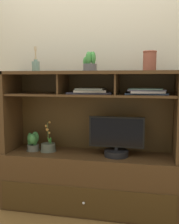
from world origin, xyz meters
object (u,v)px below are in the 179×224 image
at_px(potted_fern, 33,142).
at_px(ceramic_vase, 150,61).
at_px(media_console, 90,167).
at_px(magazine_stack_centre, 146,92).
at_px(diffuser_bottle, 36,66).
at_px(potted_succulent, 90,63).
at_px(tv_monitor, 116,140).
at_px(potted_orchid, 48,147).
at_px(magazine_stack_left, 90,91).

bearing_deg(potted_fern, ceramic_vase, 0.75).
height_order(media_console, magazine_stack_centre, media_console).
distance_m(media_console, ceramic_vase, 1.16).
xyz_separation_m(diffuser_bottle, ceramic_vase, (1.10, -0.02, 0.04)).
relative_size(potted_succulent, ceramic_vase, 1.04).
bearing_deg(magazine_stack_centre, media_console, 179.12).
xyz_separation_m(potted_fern, diffuser_bottle, (0.03, 0.04, 0.76)).
height_order(media_console, tv_monitor, media_console).
relative_size(potted_fern, magazine_stack_centre, 0.49).
height_order(tv_monitor, diffuser_bottle, diffuser_bottle).
bearing_deg(media_console, potted_orchid, -179.65).
height_order(potted_fern, magazine_stack_left, magazine_stack_left).
distance_m(tv_monitor, magazine_stack_left, 0.52).
bearing_deg(potted_orchid, tv_monitor, -3.17).
distance_m(media_console, magazine_stack_left, 0.74).
relative_size(magazine_stack_left, magazine_stack_centre, 1.13).
xyz_separation_m(media_console, magazine_stack_centre, (0.53, -0.01, 0.75)).
xyz_separation_m(potted_orchid, diffuser_bottle, (-0.13, 0.02, 0.81)).
bearing_deg(ceramic_vase, diffuser_bottle, 178.70).
xyz_separation_m(magazine_stack_centre, potted_succulent, (-0.53, 0.02, 0.26)).
distance_m(diffuser_bottle, ceramic_vase, 1.10).
relative_size(media_console, magazine_stack_left, 3.87).
bearing_deg(magazine_stack_left, potted_orchid, -179.90).
bearing_deg(diffuser_bottle, potted_fern, -127.12).
height_order(diffuser_bottle, potted_succulent, diffuser_bottle).
bearing_deg(diffuser_bottle, magazine_stack_centre, -1.55).
bearing_deg(potted_succulent, potted_orchid, -178.24).
relative_size(magazine_stack_centre, diffuser_bottle, 1.59).
distance_m(media_console, potted_succulent, 1.01).
height_order(potted_fern, diffuser_bottle, diffuser_bottle).
height_order(tv_monitor, magazine_stack_centre, magazine_stack_centre).
xyz_separation_m(tv_monitor, potted_orchid, (-0.69, 0.04, -0.11)).
height_order(media_console, ceramic_vase, ceramic_vase).
bearing_deg(magazine_stack_left, potted_succulent, 113.74).
distance_m(tv_monitor, diffuser_bottle, 1.08).
bearing_deg(potted_succulent, magazine_stack_centre, -2.03).
bearing_deg(potted_orchid, ceramic_vase, -0.08).
bearing_deg(diffuser_bottle, potted_orchid, -10.67).
xyz_separation_m(magazine_stack_left, ceramic_vase, (0.54, -0.00, 0.28)).
bearing_deg(magazine_stack_centre, magazine_stack_left, 179.31).
bearing_deg(potted_succulent, potted_fern, -177.12).
xyz_separation_m(magazine_stack_left, diffuser_bottle, (-0.56, 0.02, 0.24)).
height_order(magazine_stack_left, diffuser_bottle, diffuser_bottle).
xyz_separation_m(magazine_stack_centre, diffuser_bottle, (-1.08, 0.03, 0.24)).
relative_size(media_console, diffuser_bottle, 6.92).
bearing_deg(magazine_stack_left, magazine_stack_centre, -0.69).
bearing_deg(media_console, magazine_stack_left, -13.91).
distance_m(potted_fern, ceramic_vase, 1.38).
relative_size(media_console, potted_succulent, 9.13).
relative_size(magazine_stack_left, diffuser_bottle, 1.79).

